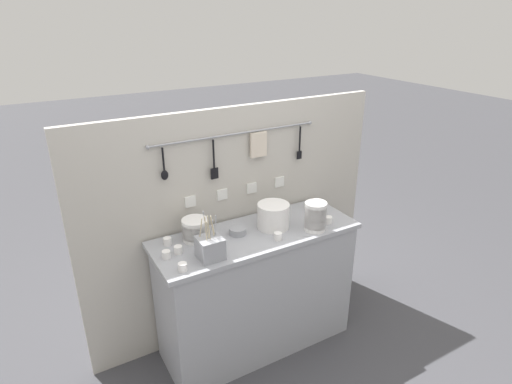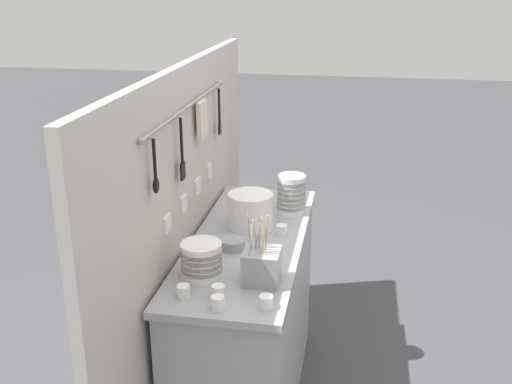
{
  "view_description": "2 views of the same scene",
  "coord_description": "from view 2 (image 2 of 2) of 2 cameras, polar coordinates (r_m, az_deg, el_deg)",
  "views": [
    {
      "loc": [
        -1.18,
        -2.05,
        2.17
      ],
      "look_at": [
        -0.0,
        0.0,
        1.15
      ],
      "focal_mm": 30.0,
      "sensor_mm": 36.0,
      "label": 1
    },
    {
      "loc": [
        -2.34,
        -0.45,
        1.96
      ],
      "look_at": [
        -0.0,
        -0.04,
        1.09
      ],
      "focal_mm": 42.0,
      "sensor_mm": 36.0,
      "label": 2
    }
  ],
  "objects": [
    {
      "name": "bowl_stack_back_corner",
      "position": [
        2.3,
        -5.21,
        -6.41
      ],
      "size": [
        0.16,
        0.16,
        0.14
      ],
      "color": "white",
      "rests_on": "counter"
    },
    {
      "name": "plate_stack",
      "position": [
        2.72,
        -0.53,
        -1.78
      ],
      "size": [
        0.2,
        0.2,
        0.16
      ],
      "color": "white",
      "rests_on": "counter"
    },
    {
      "name": "cup_edge_near",
      "position": [
        2.17,
        -3.63,
        -9.42
      ],
      "size": [
        0.05,
        0.05,
        0.05
      ],
      "color": "white",
      "rests_on": "counter"
    },
    {
      "name": "counter",
      "position": [
        2.83,
        -0.74,
        -12.5
      ],
      "size": [
        1.32,
        0.48,
        0.87
      ],
      "color": "#9EA0A8",
      "rests_on": "ground"
    },
    {
      "name": "cutlery_caddy",
      "position": [
        2.25,
        0.55,
        -7.04
      ],
      "size": [
        0.14,
        0.14,
        0.28
      ],
      "color": "#93969E",
      "rests_on": "counter"
    },
    {
      "name": "cup_edge_far",
      "position": [
        2.66,
        2.47,
        -3.62
      ],
      "size": [
        0.05,
        0.05,
        0.05
      ],
      "color": "white",
      "rests_on": "counter"
    },
    {
      "name": "bowl_stack_tall_left",
      "position": [
        2.88,
        3.36,
        -0.19
      ],
      "size": [
        0.14,
        0.14,
        0.19
      ],
      "color": "white",
      "rests_on": "counter"
    },
    {
      "name": "steel_mixing_bowl",
      "position": [
        2.53,
        -2.24,
        -4.96
      ],
      "size": [
        0.11,
        0.11,
        0.04
      ],
      "color": "#93969E",
      "rests_on": "counter"
    },
    {
      "name": "cup_back_left",
      "position": [
        3.08,
        -1.43,
        -0.19
      ],
      "size": [
        0.05,
        0.05,
        0.05
      ],
      "color": "white",
      "rests_on": "counter"
    },
    {
      "name": "cup_mid_row",
      "position": [
        2.11,
        0.96,
        -10.41
      ],
      "size": [
        0.05,
        0.05,
        0.05
      ],
      "color": "white",
      "rests_on": "counter"
    },
    {
      "name": "cup_by_caddy",
      "position": [
        2.1,
        -3.67,
        -10.47
      ],
      "size": [
        0.05,
        0.05,
        0.05
      ],
      "color": "white",
      "rests_on": "counter"
    },
    {
      "name": "back_wall",
      "position": [
        2.71,
        -6.53,
        -5.16
      ],
      "size": [
        2.12,
        0.08,
        1.62
      ],
      "color": "#BCB7AD",
      "rests_on": "ground"
    },
    {
      "name": "cup_beside_plates",
      "position": [
        2.19,
        -6.95,
        -9.36
      ],
      "size": [
        0.05,
        0.05,
        0.05
      ],
      "color": "white",
      "rests_on": "counter"
    },
    {
      "name": "cup_front_right",
      "position": [
        3.03,
        3.13,
        -0.57
      ],
      "size": [
        0.05,
        0.05,
        0.05
      ],
      "color": "white",
      "rests_on": "counter"
    }
  ]
}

